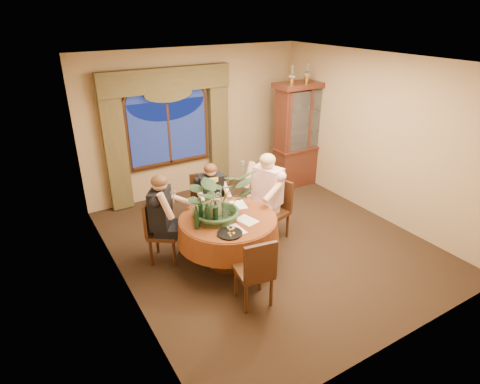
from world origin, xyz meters
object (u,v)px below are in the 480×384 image
dining_table (228,240)px  wine_bottle_2 (196,212)px  oil_lamp_right (322,71)px  centerpiece_plant (218,175)px  chair_right (273,211)px  wine_bottle_5 (196,217)px  oil_lamp_left (292,74)px  person_scarf (211,199)px  china_cabinet (303,134)px  chair_back (164,231)px  chair_front_left (254,270)px  wine_bottle_1 (200,208)px  wine_bottle_3 (216,212)px  chair_back_right (207,204)px  wine_bottle_0 (207,214)px  person_pink (267,196)px  stoneware_vase (216,207)px  olive_bowl (233,216)px  oil_lamp_center (307,73)px  wine_bottle_4 (212,210)px  person_back (161,219)px

dining_table → wine_bottle_2: 0.70m
oil_lamp_right → centerpiece_plant: bearing=-152.4°
chair_right → wine_bottle_5: (-1.47, -0.29, 0.44)m
oil_lamp_left → person_scarf: (-2.23, -0.89, -1.67)m
china_cabinet → chair_back: (-3.56, -1.26, -0.58)m
chair_front_left → centerpiece_plant: size_ratio=0.87×
wine_bottle_1 → wine_bottle_3: size_ratio=1.00×
chair_back_right → centerpiece_plant: bearing=83.3°
chair_back_right → wine_bottle_2: wine_bottle_2 is taller
wine_bottle_0 → wine_bottle_2: 0.16m
wine_bottle_2 → wine_bottle_1: bearing=36.5°
person_pink → stoneware_vase: size_ratio=4.93×
dining_table → olive_bowl: size_ratio=10.65×
centerpiece_plant → wine_bottle_0: size_ratio=3.34×
dining_table → wine_bottle_2: size_ratio=4.47×
stoneware_vase → centerpiece_plant: size_ratio=0.27×
dining_table → person_scarf: (0.20, 0.91, 0.24)m
china_cabinet → oil_lamp_center: oil_lamp_center is taller
wine_bottle_3 → chair_back_right: bearing=70.6°
oil_lamp_right → wine_bottle_2: 4.22m
wine_bottle_4 → stoneware_vase: bearing=38.3°
oil_lamp_left → china_cabinet: bearing=0.0°
person_pink → olive_bowl: bearing=93.5°
oil_lamp_center → centerpiece_plant: size_ratio=0.31×
person_scarf → wine_bottle_1: 0.97m
wine_bottle_2 → chair_back: bearing=125.6°
wine_bottle_1 → stoneware_vase: bearing=-12.2°
person_back → chair_back: bearing=125.1°
dining_table → chair_right: 1.00m
dining_table → person_back: size_ratio=1.07×
oil_lamp_right → wine_bottle_0: (-3.49, -1.83, -1.38)m
oil_lamp_center → wine_bottle_1: (-3.14, -1.64, -1.38)m
oil_lamp_center → person_scarf: (-2.60, -0.89, -1.67)m
oil_lamp_center → chair_front_left: (-2.95, -2.72, -1.81)m
chair_back_right → wine_bottle_0: size_ratio=2.91×
person_pink → wine_bottle_4: person_pink is taller
chair_right → person_back: person_back is taller
oil_lamp_right → wine_bottle_2: (-3.60, -1.71, -1.38)m
china_cabinet → chair_back_right: (-2.64, -0.79, -0.58)m
chair_back → person_back: size_ratio=0.70×
person_pink → wine_bottle_2: 1.38m
centerpiece_plant → olive_bowl: size_ratio=7.97×
oil_lamp_right → chair_back_right: size_ratio=0.35×
person_back → wine_bottle_0: 0.76m
oil_lamp_center → chair_back: bearing=-160.5°
chair_back → stoneware_vase: bearing=91.9°
china_cabinet → chair_right: (-1.83, -1.56, -0.58)m
wine_bottle_4 → wine_bottle_5: (-0.27, -0.07, 0.00)m
dining_table → wine_bottle_5: 0.74m
person_scarf → oil_lamp_left: bearing=-145.8°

